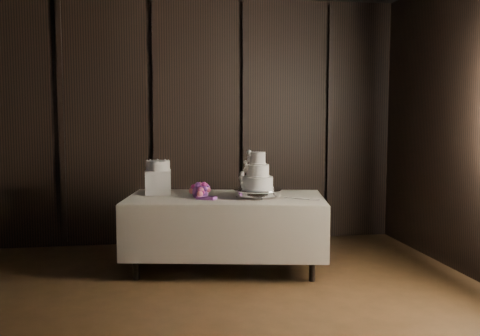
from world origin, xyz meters
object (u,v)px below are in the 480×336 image
object	(u,v)px
display_table	(226,230)
small_cake	(158,166)
bouquet	(200,191)
cake_stand	(258,193)
box_pedestal	(158,182)
wedding_cake	(255,175)

from	to	relation	value
display_table	small_cake	bearing A→B (deg)	167.23
bouquet	small_cake	distance (m)	0.57
cake_stand	box_pedestal	size ratio (longest dim) A/B	1.86
bouquet	wedding_cake	bearing A→B (deg)	-12.47
box_pedestal	bouquet	bearing A→B (deg)	-38.41
display_table	small_cake	distance (m)	0.98
cake_stand	small_cake	size ratio (longest dim) A/B	1.95
wedding_cake	box_pedestal	xyz separation A→B (m)	(-0.95, 0.44, -0.11)
small_cake	display_table	bearing A→B (deg)	-23.82
display_table	cake_stand	xyz separation A→B (m)	(0.31, -0.13, 0.39)
wedding_cake	bouquet	distance (m)	0.58
bouquet	small_cake	size ratio (longest dim) A/B	1.60
small_cake	bouquet	bearing A→B (deg)	-38.41
box_pedestal	small_cake	size ratio (longest dim) A/B	1.05
small_cake	cake_stand	bearing A→B (deg)	-23.72
display_table	wedding_cake	world-z (taller)	wedding_cake
wedding_cake	box_pedestal	distance (m)	1.06
bouquet	small_cake	world-z (taller)	small_cake
display_table	cake_stand	bearing A→B (deg)	-12.44
cake_stand	small_cake	xyz separation A→B (m)	(-0.98, 0.43, 0.25)
wedding_cake	small_cake	distance (m)	1.05
cake_stand	bouquet	world-z (taller)	bouquet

